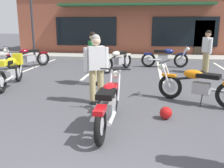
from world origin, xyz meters
The scene contains 15 objects.
ground_plane centered at (0.00, 3.92, 0.00)m, with size 80.00×80.00×0.00m, color #47474C.
sidewalk_kerb centered at (0.00, 12.18, 0.07)m, with size 22.00×1.80×0.14m, color #A8A59E.
brick_storefront_building centered at (0.00, 16.13, 1.89)m, with size 14.74×6.64×3.77m.
painted_stall_lines centered at (0.00, 8.58, 0.00)m, with size 14.00×4.80×0.01m.
motorcycle_foreground_classic centered at (0.17, 2.41, 0.46)m, with size 0.66×2.11×0.98m.
motorcycle_red_sportbike centered at (1.64, 9.33, 0.46)m, with size 2.11×0.66×0.98m.
motorcycle_black_cruiser centered at (2.09, 4.13, 0.46)m, with size 1.93×1.25×0.98m.
motorcycle_silver_naked centered at (-3.33, 5.13, 0.53)m, with size 0.78×2.10×0.98m.
motorcycle_green_cafe_racer centered at (-0.36, 8.20, 0.46)m, with size 1.20×1.95×0.98m.
motorcycle_orange_scrambler centered at (-4.43, 8.43, 0.46)m, with size 1.50×1.77×0.98m.
person_in_black_shirt centered at (-0.83, 5.67, 0.95)m, with size 0.28×0.60×1.68m.
person_in_shorts_foreground centered at (3.13, 8.14, 0.95)m, with size 0.36×0.60×1.68m.
person_by_back_row centered at (-0.34, 3.81, 0.95)m, with size 0.59×0.38×1.68m.
helmet_on_pavement centered at (1.28, 2.98, 0.13)m, with size 0.26×0.26×0.26m.
parking_lot_lamp_post centered at (-5.37, 10.97, 3.05)m, with size 0.24×0.76×4.66m.
Camera 1 is at (0.87, -1.94, 1.92)m, focal length 39.79 mm.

